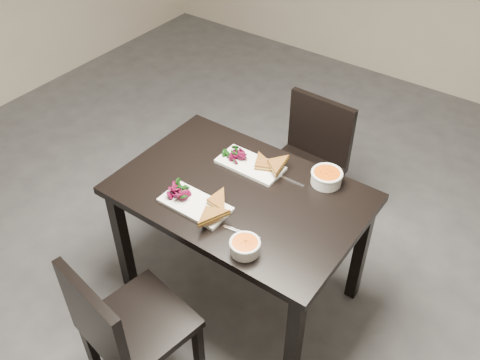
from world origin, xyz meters
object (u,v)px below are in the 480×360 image
Objects in this scene: chair_near at (123,327)px; soup_bowl_far at (327,177)px; table at (240,206)px; plate_far at (250,165)px; plate_near at (195,205)px; soup_bowl_near at (245,246)px; chair_far at (308,159)px.

chair_near reaches higher than soup_bowl_far.
plate_far reaches higher than table.
soup_bowl_near is (0.35, -0.10, 0.03)m from plate_near.
soup_bowl_near is at bearing -15.13° from plate_near.
table is 0.26m from plate_near.
chair_far is (-0.01, 0.72, -0.17)m from table.
soup_bowl_far is (0.42, 0.51, 0.03)m from plate_near.
soup_bowl_far is at bearing -51.25° from chair_far.
chair_far is at bearing 90.62° from table.
chair_far is at bearing 83.44° from plate_far.
plate_near is 0.99× the size of plate_far.
soup_bowl_near reaches higher than plate_far.
soup_bowl_far is at bearing 83.84° from soup_bowl_near.
soup_bowl_near is 0.58m from plate_far.
chair_far reaches higher than soup_bowl_near.
plate_near is (-0.10, -0.93, 0.27)m from chair_far.
chair_near is at bearing -109.46° from soup_bowl_far.
soup_bowl_near reaches higher than table.
table is at bearing -136.16° from soup_bowl_far.
soup_bowl_near reaches higher than plate_near.
table is 8.89× the size of soup_bowl_near.
chair_far is (0.06, 1.49, 0.00)m from chair_near.
plate_near is at bearing -117.45° from table.
plate_far is at bearing 84.28° from plate_near.
table is 1.41× the size of chair_near.
plate_far is (-0.07, 0.19, 0.11)m from table.
plate_near is 0.37m from soup_bowl_near.
chair_far is 0.61m from soup_bowl_far.
table is 0.45m from soup_bowl_far.
soup_bowl_near is (0.31, 0.47, 0.30)m from chair_near.
soup_bowl_near is at bearing -74.32° from chair_far.
table is at bearing 94.50° from chair_near.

